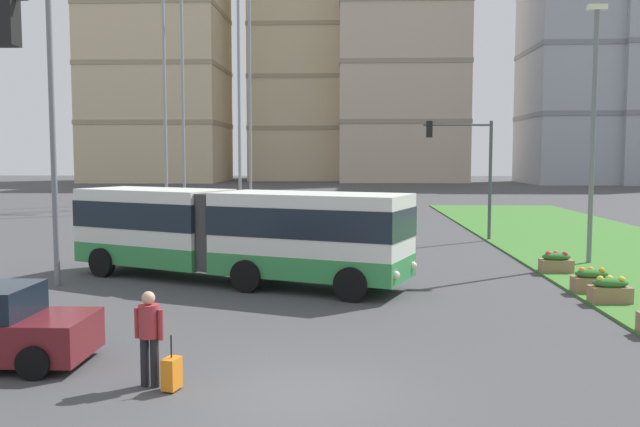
# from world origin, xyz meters

# --- Properties ---
(ground_plane) EXTENTS (260.00, 260.00, 0.00)m
(ground_plane) POSITION_xyz_m (0.00, 0.00, 0.00)
(ground_plane) COLOR #424244
(articulated_bus) EXTENTS (11.78, 6.97, 3.00)m
(articulated_bus) POSITION_xyz_m (-2.94, 10.60, 1.65)
(articulated_bus) COLOR silver
(articulated_bus) RESTS_ON ground
(car_white_van) EXTENTS (4.54, 2.33, 1.58)m
(car_white_van) POSITION_xyz_m (-6.04, 23.00, 0.75)
(car_white_van) COLOR silver
(car_white_van) RESTS_ON ground
(pedestrian_crossing) EXTENTS (0.56, 0.36, 1.74)m
(pedestrian_crossing) POSITION_xyz_m (-2.73, 0.38, 1.00)
(pedestrian_crossing) COLOR black
(pedestrian_crossing) RESTS_ON ground
(rolling_suitcase) EXTENTS (0.33, 0.41, 0.97)m
(rolling_suitcase) POSITION_xyz_m (-2.28, 0.18, 0.31)
(rolling_suitcase) COLOR orange
(rolling_suitcase) RESTS_ON ground
(flower_planter_2) EXTENTS (1.10, 0.56, 0.74)m
(flower_planter_2) POSITION_xyz_m (8.13, 7.57, 0.43)
(flower_planter_2) COLOR #937051
(flower_planter_2) RESTS_ON grass_median
(flower_planter_3) EXTENTS (1.10, 0.56, 0.74)m
(flower_planter_3) POSITION_xyz_m (8.13, 9.04, 0.43)
(flower_planter_3) COLOR #937051
(flower_planter_3) RESTS_ON grass_median
(flower_planter_4) EXTENTS (1.10, 0.56, 0.74)m
(flower_planter_4) POSITION_xyz_m (8.13, 12.51, 0.43)
(flower_planter_4) COLOR #937051
(flower_planter_4) RESTS_ON grass_median
(traffic_light_far_right) EXTENTS (3.36, 0.28, 5.84)m
(traffic_light_far_right) POSITION_xyz_m (6.65, 22.00, 4.00)
(traffic_light_far_right) COLOR #474C51
(traffic_light_far_right) RESTS_ON ground
(streetlight_left) EXTENTS (0.70, 0.28, 10.03)m
(streetlight_left) POSITION_xyz_m (-8.50, 9.74, 5.46)
(streetlight_left) COLOR slate
(streetlight_left) RESTS_ON ground
(streetlight_median) EXTENTS (0.70, 0.28, 9.75)m
(streetlight_median) POSITION_xyz_m (10.03, 14.72, 5.32)
(streetlight_median) COLOR slate
(streetlight_median) RESTS_ON ground
(apartment_tower_west) EXTENTS (21.30, 17.85, 44.26)m
(apartment_tower_west) POSITION_xyz_m (-30.00, 98.23, 22.15)
(apartment_tower_west) COLOR beige
(apartment_tower_west) RESTS_ON ground
(apartment_tower_westcentre) EXTENTS (21.06, 19.80, 50.12)m
(apartment_tower_westcentre) POSITION_xyz_m (-5.34, 108.97, 25.08)
(apartment_tower_westcentre) COLOR beige
(apartment_tower_westcentre) RESTS_ON ground
(apartment_tower_centre) EXTENTS (20.11, 18.93, 54.27)m
(apartment_tower_centre) POSITION_xyz_m (9.39, 101.74, 27.16)
(apartment_tower_centre) COLOR #C6B299
(apartment_tower_centre) RESTS_ON ground
(apartment_tower_eastcentre) EXTENTS (17.19, 16.89, 38.93)m
(apartment_tower_eastcentre) POSITION_xyz_m (36.21, 93.35, 19.49)
(apartment_tower_eastcentre) COLOR #9EA3AD
(apartment_tower_eastcentre) RESTS_ON ground
(transmission_pylon) EXTENTS (9.00, 6.24, 29.89)m
(transmission_pylon) POSITION_xyz_m (-10.91, 45.93, 16.36)
(transmission_pylon) COLOR gray
(transmission_pylon) RESTS_ON ground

